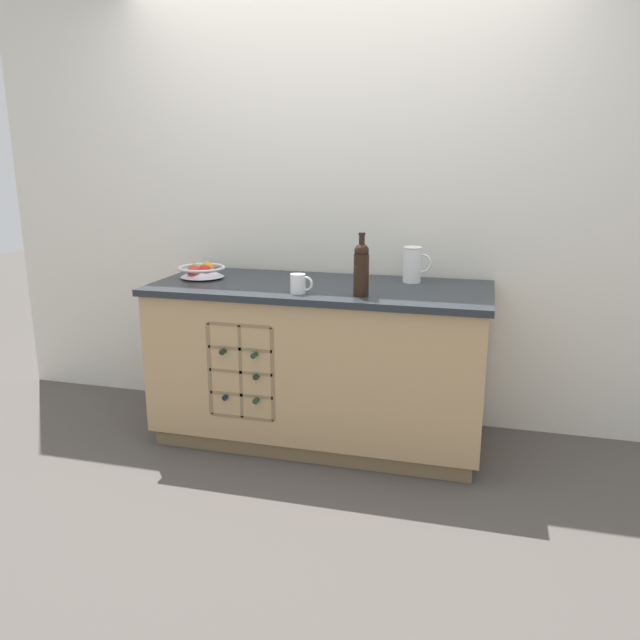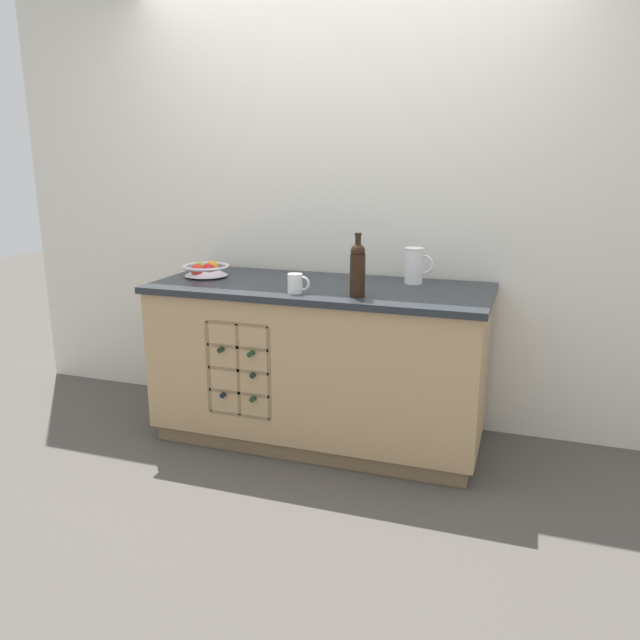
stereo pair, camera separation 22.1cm
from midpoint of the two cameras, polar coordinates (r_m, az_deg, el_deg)
The scene contains 7 objects.
ground_plane at distance 3.62m, azimuth 1.77°, elevation -10.63°, with size 14.00×14.00×0.00m, color #4C4742.
back_wall at distance 3.70m, azimuth 3.91°, elevation 10.39°, with size 4.40×0.06×2.55m, color silver.
kitchen_island at distance 3.45m, azimuth 1.76°, elevation -3.90°, with size 1.81×0.78×0.88m.
fruit_bowl at distance 3.62m, azimuth -8.69°, elevation 4.61°, with size 0.27×0.27×0.09m.
white_pitcher at distance 3.42m, azimuth 10.48°, elevation 4.97°, with size 0.16×0.10×0.20m.
ceramic_mug at distance 3.13m, azimuth -0.20°, elevation 3.36°, with size 0.12×0.08×0.10m.
standing_wine_bottle at distance 3.05m, azimuth 5.54°, elevation 4.72°, with size 0.08×0.08×0.31m.
Camera 2 is at (1.06, -3.11, 1.53)m, focal length 35.00 mm.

